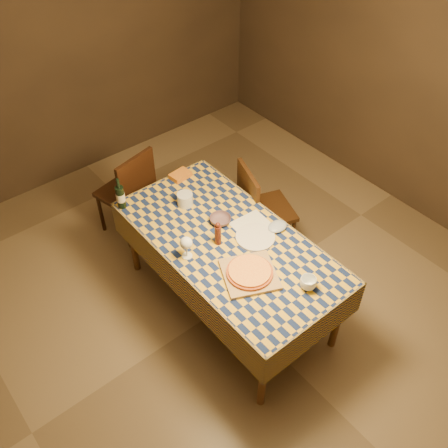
# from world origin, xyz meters

# --- Properties ---
(room) EXTENTS (5.00, 5.10, 2.70)m
(room) POSITION_xyz_m (0.00, 0.00, 1.35)
(room) COLOR brown
(room) RESTS_ON ground
(dining_table) EXTENTS (0.94, 1.84, 0.77)m
(dining_table) POSITION_xyz_m (0.00, 0.00, 0.69)
(dining_table) COLOR brown
(dining_table) RESTS_ON ground
(cutting_board) EXTENTS (0.48, 0.48, 0.02)m
(cutting_board) POSITION_xyz_m (-0.10, -0.36, 0.78)
(cutting_board) COLOR #A07D4B
(cutting_board) RESTS_ON dining_table
(pizza) EXTENTS (0.40, 0.40, 0.03)m
(pizza) POSITION_xyz_m (-0.10, -0.36, 0.81)
(pizza) COLOR #A6451B
(pizza) RESTS_ON cutting_board
(pepper_mill) EXTENTS (0.06, 0.06, 0.20)m
(pepper_mill) POSITION_xyz_m (-0.08, 0.03, 0.87)
(pepper_mill) COLOR #451810
(pepper_mill) RESTS_ON dining_table
(bowl) EXTENTS (0.17, 0.17, 0.05)m
(bowl) POSITION_xyz_m (0.08, 0.19, 0.80)
(bowl) COLOR #59414B
(bowl) RESTS_ON dining_table
(wine_glass) EXTENTS (0.09, 0.09, 0.18)m
(wine_glass) POSITION_xyz_m (-0.33, 0.06, 0.90)
(wine_glass) COLOR white
(wine_glass) RESTS_ON dining_table
(wine_bottle) EXTENTS (0.09, 0.09, 0.28)m
(wine_bottle) POSITION_xyz_m (-0.42, 0.83, 0.87)
(wine_bottle) COLOR black
(wine_bottle) RESTS_ON dining_table
(deli_tub) EXTENTS (0.16, 0.16, 0.11)m
(deli_tub) POSITION_xyz_m (-0.01, 0.53, 0.82)
(deli_tub) COLOR silver
(deli_tub) RESTS_ON dining_table
(takeout_container) EXTENTS (0.18, 0.14, 0.04)m
(takeout_container) POSITION_xyz_m (0.17, 0.84, 0.79)
(takeout_container) COLOR #BE6719
(takeout_container) RESTS_ON dining_table
(white_plate) EXTENTS (0.33, 0.33, 0.02)m
(white_plate) POSITION_xyz_m (0.17, -0.11, 0.78)
(white_plate) COLOR silver
(white_plate) RESTS_ON dining_table
(tumbler) EXTENTS (0.14, 0.14, 0.09)m
(tumbler) POSITION_xyz_m (0.13, -0.69, 0.82)
(tumbler) COLOR white
(tumbler) RESTS_ON dining_table
(flour_patch) EXTENTS (0.29, 0.23, 0.00)m
(flour_patch) POSITION_xyz_m (0.24, 0.02, 0.77)
(flour_patch) COLOR silver
(flour_patch) RESTS_ON dining_table
(flour_bag) EXTENTS (0.17, 0.13, 0.05)m
(flour_bag) POSITION_xyz_m (0.37, -0.14, 0.79)
(flour_bag) COLOR #919FB9
(flour_bag) RESTS_ON dining_table
(chair_far) EXTENTS (0.50, 0.51, 0.93)m
(chair_far) POSITION_xyz_m (-0.13, 1.24, 0.52)
(chair_far) COLOR black
(chair_far) RESTS_ON ground
(chair_right) EXTENTS (0.54, 0.54, 0.93)m
(chair_right) POSITION_xyz_m (0.63, 0.33, 0.52)
(chair_right) COLOR black
(chair_right) RESTS_ON ground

